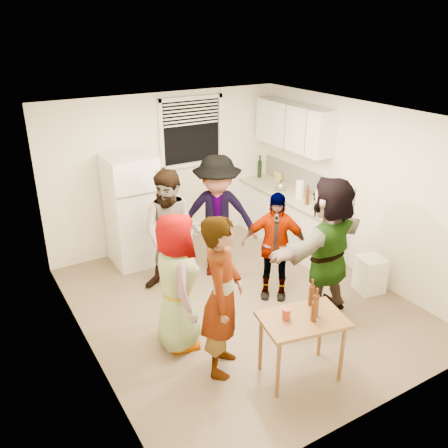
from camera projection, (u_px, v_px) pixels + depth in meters
room at (241, 303)px, 6.37m from camera, size 4.00×4.50×2.50m
window at (192, 132)px, 7.58m from camera, size 1.12×0.10×1.06m
refrigerator at (133, 211)px, 7.16m from camera, size 0.70×0.70×1.70m
counter_lower at (290, 220)px, 7.90m from camera, size 0.60×2.20×0.86m
countertop at (291, 195)px, 7.72m from camera, size 0.64×2.22×0.04m
backsplash at (306, 180)px, 7.78m from camera, size 0.03×2.20×0.36m
upper_cabinets at (294, 126)px, 7.51m from camera, size 0.34×1.60×0.70m
kettle at (280, 190)px, 7.87m from camera, size 0.24×0.21×0.18m
paper_towel at (299, 198)px, 7.52m from camera, size 0.13×0.13×0.28m
wine_bottle at (259, 177)px, 8.51m from camera, size 0.08×0.08×0.30m
beer_bottle_counter at (307, 204)px, 7.26m from camera, size 0.06×0.06×0.23m
blue_cup at (319, 210)px, 7.04m from camera, size 0.10×0.10×0.13m
picture_frame at (278, 176)px, 8.31m from camera, size 0.02×0.19×0.15m
trash_bin at (370, 274)px, 6.59m from camera, size 0.40×0.40×0.50m
serving_table at (299, 374)px, 5.10m from camera, size 0.95×0.73×0.72m
beer_bottle_table at (313, 320)px, 4.77m from camera, size 0.06×0.06×0.22m
red_cup at (286, 319)px, 4.80m from camera, size 0.09×0.09×0.11m
guest_grey at (180, 343)px, 5.60m from camera, size 1.79×1.18×0.52m
guest_stripe at (222, 366)px, 5.22m from camera, size 1.79×1.65×0.43m
guest_back_left at (175, 288)px, 6.73m from camera, size 1.69×1.91×0.66m
guest_back_right at (218, 272)px, 7.15m from camera, size 1.90×2.16×0.67m
guest_black at (272, 295)px, 6.57m from camera, size 1.63×1.72×0.37m
guest_orange at (322, 311)px, 6.20m from camera, size 2.07×2.17×0.54m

